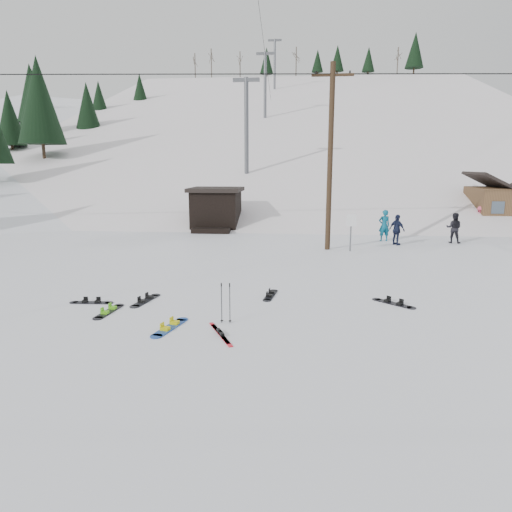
# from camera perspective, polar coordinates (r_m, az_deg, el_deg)

# --- Properties ---
(ground) EXTENTS (200.00, 200.00, 0.00)m
(ground) POSITION_cam_1_polar(r_m,az_deg,el_deg) (10.03, 1.75, -13.54)
(ground) COLOR white
(ground) RESTS_ON ground
(ski_slope) EXTENTS (60.00, 85.24, 65.97)m
(ski_slope) POSITION_cam_1_polar(r_m,az_deg,el_deg) (66.10, 4.86, -2.94)
(ski_slope) COLOR white
(ski_slope) RESTS_ON ground
(ridge_left) EXTENTS (47.54, 95.03, 58.38)m
(ridge_left) POSITION_cam_1_polar(r_m,az_deg,el_deg) (69.48, -26.44, -2.55)
(ridge_left) COLOR white
(ridge_left) RESTS_ON ground
(treeline_crest) EXTENTS (50.00, 6.00, 10.00)m
(treeline_crest) POSITION_cam_1_polar(r_m,az_deg,el_deg) (95.18, 5.23, 8.72)
(treeline_crest) COLOR black
(treeline_crest) RESTS_ON ski_slope
(utility_pole) EXTENTS (2.00, 0.26, 9.00)m
(utility_pole) POSITION_cam_1_polar(r_m,az_deg,el_deg) (23.13, 9.26, 12.32)
(utility_pole) COLOR #3A2819
(utility_pole) RESTS_ON ground
(trail_sign) EXTENTS (0.50, 0.09, 1.85)m
(trail_sign) POSITION_cam_1_polar(r_m,az_deg,el_deg) (22.99, 11.80, 3.72)
(trail_sign) COLOR #595B60
(trail_sign) RESTS_ON ground
(lift_hut) EXTENTS (3.40, 4.10, 2.75)m
(lift_hut) POSITION_cam_1_polar(r_m,az_deg,el_deg) (30.67, -5.01, 5.93)
(lift_hut) COLOR black
(lift_hut) RESTS_ON ground
(lift_tower_near) EXTENTS (2.20, 0.36, 8.00)m
(lift_tower_near) POSITION_cam_1_polar(r_m,az_deg,el_deg) (39.52, -1.20, 16.59)
(lift_tower_near) COLOR #595B60
(lift_tower_near) RESTS_ON ski_slope
(lift_tower_mid) EXTENTS (2.20, 0.36, 8.00)m
(lift_tower_mid) POSITION_cam_1_polar(r_m,az_deg,el_deg) (60.12, 1.16, 21.01)
(lift_tower_mid) COLOR #595B60
(lift_tower_mid) RESTS_ON ski_slope
(lift_tower_far) EXTENTS (2.20, 0.36, 8.00)m
(lift_tower_far) POSITION_cam_1_polar(r_m,az_deg,el_deg) (80.94, 2.36, 23.16)
(lift_tower_far) COLOR #595B60
(lift_tower_far) RESTS_ON ski_slope
(cabin) EXTENTS (5.39, 4.40, 3.77)m
(cabin) POSITION_cam_1_polar(r_m,az_deg,el_deg) (36.19, 29.14, 5.55)
(cabin) COLOR brown
(cabin) RESTS_ON ground
(hero_snowboard) EXTENTS (0.64, 1.61, 0.12)m
(hero_snowboard) POSITION_cam_1_polar(r_m,az_deg,el_deg) (12.35, -10.70, -8.70)
(hero_snowboard) COLOR #1945A6
(hero_snowboard) RESTS_ON ground
(hero_skis) EXTENTS (0.88, 1.64, 0.09)m
(hero_skis) POSITION_cam_1_polar(r_m,az_deg,el_deg) (11.74, -4.47, -9.63)
(hero_skis) COLOR red
(hero_skis) RESTS_ON ground
(ski_poles) EXTENTS (0.31, 0.08, 1.11)m
(ski_poles) POSITION_cam_1_polar(r_m,az_deg,el_deg) (12.39, -3.81, -5.82)
(ski_poles) COLOR black
(ski_poles) RESTS_ON ground
(board_scatter_a) EXTENTS (1.38, 0.32, 0.10)m
(board_scatter_a) POSITION_cam_1_polar(r_m,az_deg,el_deg) (15.14, -19.88, -5.45)
(board_scatter_a) COLOR black
(board_scatter_a) RESTS_ON ground
(board_scatter_b) EXTENTS (0.55, 1.57, 0.11)m
(board_scatter_b) POSITION_cam_1_polar(r_m,az_deg,el_deg) (14.86, -13.64, -5.38)
(board_scatter_b) COLOR black
(board_scatter_b) RESTS_ON ground
(board_scatter_c) EXTENTS (0.41, 1.51, 0.11)m
(board_scatter_c) POSITION_cam_1_polar(r_m,az_deg,el_deg) (14.07, -17.92, -6.57)
(board_scatter_c) COLOR black
(board_scatter_c) RESTS_ON ground
(board_scatter_d) EXTENTS (1.17, 1.08, 0.10)m
(board_scatter_d) POSITION_cam_1_polar(r_m,az_deg,el_deg) (14.78, 16.81, -5.65)
(board_scatter_d) COLOR black
(board_scatter_d) RESTS_ON ground
(board_scatter_f) EXTENTS (0.42, 1.42, 0.10)m
(board_scatter_f) POSITION_cam_1_polar(r_m,az_deg,el_deg) (15.02, 1.82, -4.89)
(board_scatter_f) COLOR black
(board_scatter_f) RESTS_ON ground
(skier_teal) EXTENTS (0.71, 0.53, 1.76)m
(skier_teal) POSITION_cam_1_polar(r_m,az_deg,el_deg) (26.65, 15.73, 3.69)
(skier_teal) COLOR #0B5875
(skier_teal) RESTS_ON ground
(skier_dark) EXTENTS (0.98, 0.88, 1.66)m
(skier_dark) POSITION_cam_1_polar(r_m,az_deg,el_deg) (27.26, 23.50, 3.23)
(skier_dark) COLOR black
(skier_dark) RESTS_ON ground
(skier_pink) EXTENTS (1.07, 0.71, 1.53)m
(skier_pink) POSITION_cam_1_polar(r_m,az_deg,el_deg) (33.97, 26.20, 4.32)
(skier_pink) COLOR #DC4D6B
(skier_pink) RESTS_ON ground
(skier_navy) EXTENTS (0.93, 0.99, 1.64)m
(skier_navy) POSITION_cam_1_polar(r_m,az_deg,el_deg) (25.49, 17.21, 3.15)
(skier_navy) COLOR #151B36
(skier_navy) RESTS_ON ground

